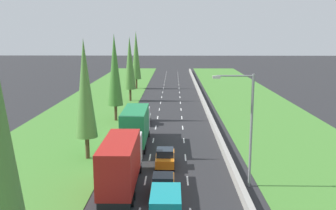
% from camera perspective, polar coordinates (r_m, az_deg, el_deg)
% --- Properties ---
extents(ground_plane, '(300.00, 300.00, 0.00)m').
position_cam_1_polar(ground_plane, '(63.79, 0.35, -0.15)').
color(ground_plane, '#28282B').
rests_on(ground_plane, ground).
extents(grass_verge_left, '(14.00, 140.00, 0.04)m').
position_cam_1_polar(grass_verge_left, '(65.15, -10.84, -0.09)').
color(grass_verge_left, '#478433').
rests_on(grass_verge_left, ground).
extents(grass_verge_right, '(14.00, 140.00, 0.04)m').
position_cam_1_polar(grass_verge_right, '(65.25, 13.06, -0.16)').
color(grass_verge_right, '#478433').
rests_on(grass_verge_right, ground).
extents(median_barrier, '(0.44, 120.00, 0.85)m').
position_cam_1_polar(median_barrier, '(63.92, 5.47, 0.21)').
color(median_barrier, '#9E9B93').
rests_on(median_barrier, ground).
extents(lane_markings, '(3.64, 116.00, 0.01)m').
position_cam_1_polar(lane_markings, '(63.79, 0.35, -0.14)').
color(lane_markings, white).
rests_on(lane_markings, ground).
extents(orange_hatchback_centre_lane_third, '(1.74, 3.90, 1.72)m').
position_cam_1_polar(orange_hatchback_centre_lane_third, '(28.97, -0.75, -11.95)').
color(orange_hatchback_centre_lane_third, orange).
rests_on(orange_hatchback_centre_lane_third, ground).
extents(red_box_truck_left_lane, '(2.46, 9.40, 4.18)m').
position_cam_1_polar(red_box_truck_left_lane, '(29.85, -7.01, -8.57)').
color(red_box_truck_left_lane, black).
rests_on(red_box_truck_left_lane, ground).
extents(orange_hatchback_centre_lane_fourth, '(1.74, 3.90, 1.72)m').
position_cam_1_polar(orange_hatchback_centre_lane_fourth, '(34.99, -0.44, -7.90)').
color(orange_hatchback_centre_lane_fourth, orange).
rests_on(orange_hatchback_centre_lane_fourth, ground).
extents(green_box_truck_left_lane, '(2.46, 9.40, 4.18)m').
position_cam_1_polar(green_box_truck_left_lane, '(41.14, -4.83, -3.14)').
color(green_box_truck_left_lane, black).
rests_on(green_box_truck_left_lane, ground).
extents(white_hatchback_left_lane, '(1.74, 3.90, 1.72)m').
position_cam_1_polar(white_hatchback_left_lane, '(51.12, -3.67, -1.94)').
color(white_hatchback_left_lane, white).
rests_on(white_hatchback_left_lane, ground).
extents(poplar_tree_second, '(2.09, 2.09, 11.62)m').
position_cam_1_polar(poplar_tree_second, '(36.55, -12.39, 2.38)').
color(poplar_tree_second, '#4C3823').
rests_on(poplar_tree_second, ground).
extents(poplar_tree_third, '(2.10, 2.10, 12.05)m').
position_cam_1_polar(poplar_tree_third, '(52.54, -8.03, 5.22)').
color(poplar_tree_third, '#4C3823').
rests_on(poplar_tree_third, ground).
extents(poplar_tree_fourth, '(2.09, 2.09, 11.58)m').
position_cam_1_polar(poplar_tree_fourth, '(68.06, -5.78, 6.29)').
color(poplar_tree_fourth, '#4C3823').
rests_on(poplar_tree_fourth, ground).
extents(poplar_tree_fifth, '(2.12, 2.12, 12.67)m').
position_cam_1_polar(poplar_tree_fifth, '(83.49, -4.83, 7.49)').
color(poplar_tree_fifth, '#4C3823').
rests_on(poplar_tree_fifth, ground).
extents(street_light_mast, '(3.20, 0.28, 9.00)m').
position_cam_1_polar(street_light_mast, '(29.94, 11.82, -2.58)').
color(street_light_mast, gray).
rests_on(street_light_mast, ground).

